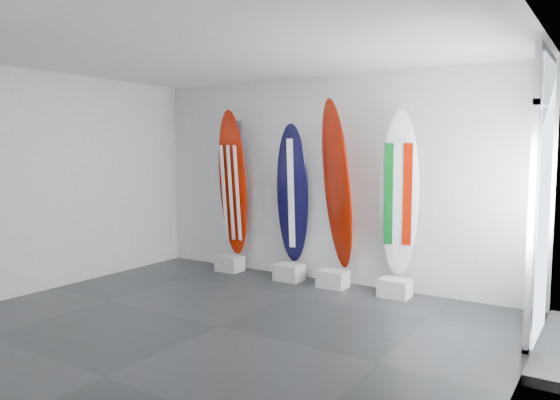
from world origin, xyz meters
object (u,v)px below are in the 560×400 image
Objects in this scene: surfboard_swiss at (337,185)px; surfboard_italy at (399,195)px; surfboard_navy at (293,194)px; surfboard_usa at (233,184)px.

surfboard_swiss is 0.92m from surfboard_italy.
surfboard_italy is (1.64, 0.00, 0.07)m from surfboard_navy.
surfboard_usa is at bearing 161.62° from surfboard_italy.
surfboard_swiss reaches higher than surfboard_usa.
surfboard_italy is (0.91, 0.00, -0.10)m from surfboard_swiss.
surfboard_navy is 1.64m from surfboard_italy.
surfboard_italy is (2.76, 0.00, -0.05)m from surfboard_usa.
surfboard_usa is at bearing -158.17° from surfboard_swiss.
surfboard_swiss is at bearing -1.48° from surfboard_usa.
surfboard_swiss is at bearing 161.62° from surfboard_italy.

